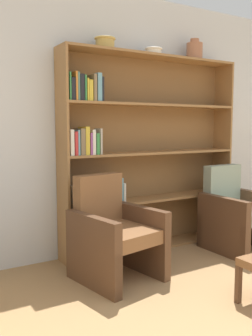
# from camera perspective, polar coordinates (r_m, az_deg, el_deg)

# --- Properties ---
(wall_back) EXTENTS (12.00, 0.06, 2.75)m
(wall_back) POSITION_cam_1_polar(r_m,az_deg,el_deg) (4.27, 2.75, 6.70)
(wall_back) COLOR silver
(wall_back) RESTS_ON ground
(bookshelf) EXTENTS (2.12, 0.30, 2.10)m
(bookshelf) POSITION_cam_1_polar(r_m,az_deg,el_deg) (4.04, 1.71, 1.69)
(bookshelf) COLOR olive
(bookshelf) RESTS_ON ground
(bowl_olive) EXTENTS (0.21, 0.21, 0.12)m
(bowl_olive) POSITION_cam_1_polar(r_m,az_deg,el_deg) (3.89, -3.22, 18.51)
(bowl_olive) COLOR tan
(bowl_olive) RESTS_ON bookshelf
(bowl_copper) EXTENTS (0.19, 0.19, 0.08)m
(bowl_copper) POSITION_cam_1_polar(r_m,az_deg,el_deg) (4.18, 4.20, 17.34)
(bowl_copper) COLOR silver
(bowl_copper) RESTS_ON bookshelf
(vase_tall) EXTENTS (0.18, 0.18, 0.24)m
(vase_tall) POSITION_cam_1_polar(r_m,az_deg,el_deg) (4.54, 10.39, 17.13)
(vase_tall) COLOR #A36647
(vase_tall) RESTS_ON bookshelf
(armchair_leather) EXTENTS (0.75, 0.78, 0.91)m
(armchair_leather) POSITION_cam_1_polar(r_m,az_deg,el_deg) (3.38, -1.85, -9.96)
(armchair_leather) COLOR brown
(armchair_leather) RESTS_ON ground
(armchair_cushioned) EXTENTS (0.66, 0.69, 0.91)m
(armchair_cushioned) POSITION_cam_1_polar(r_m,az_deg,el_deg) (4.33, 16.53, -6.58)
(armchair_cushioned) COLOR brown
(armchair_cushioned) RESTS_ON ground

